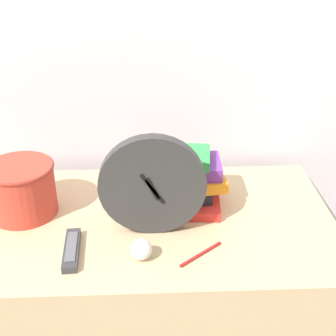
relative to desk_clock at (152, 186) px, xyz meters
The scene contains 8 objects.
wall_back 0.55m from the desk_clock, 95.30° to the left, with size 6.00×0.04×2.40m.
desk 0.50m from the desk_clock, 125.28° to the left, with size 1.12×0.61×0.71m.
desk_clock is the anchor object (origin of this frame).
book_stack 0.18m from the desk_clock, 56.82° to the left, with size 0.25×0.20×0.17m.
basket 0.39m from the desk_clock, 164.07° to the left, with size 0.20×0.20×0.15m.
tv_remote 0.27m from the desk_clock, 156.82° to the right, with size 0.05×0.17×0.02m.
crumpled_paper_ball 0.17m from the desk_clock, 105.07° to the right, with size 0.06×0.06×0.06m.
pen 0.22m from the desk_clock, 43.59° to the right, with size 0.12×0.10×0.01m.
Camera 1 is at (0.03, -0.81, 1.48)m, focal length 50.00 mm.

